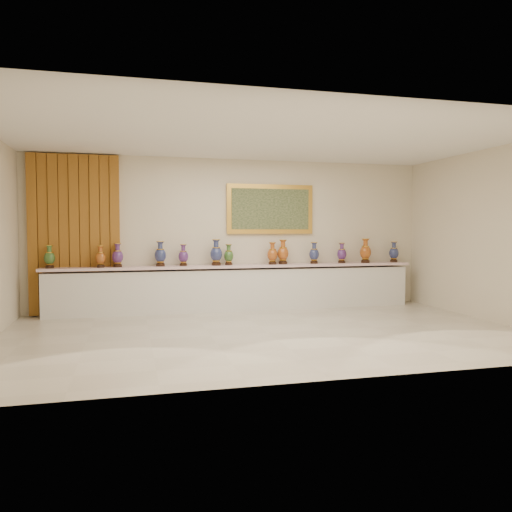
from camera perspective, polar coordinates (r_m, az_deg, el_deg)
The scene contains 16 objects.
ground at distance 7.78m, azimuth 1.35°, elevation -8.78°, with size 8.00×8.00×0.00m, color beige.
room at distance 9.78m, azimuth -16.49°, elevation 2.84°, with size 8.00×8.00×8.00m.
counter at distance 9.89m, azimuth -2.20°, elevation -3.69°, with size 7.28×0.48×0.90m.
vase_0 at distance 9.71m, azimuth -22.53°, elevation -0.19°, with size 0.21×0.21×0.42m.
vase_1 at distance 9.57m, azimuth -17.34°, elevation -0.18°, with size 0.23×0.23×0.40m.
vase_2 at distance 9.61m, azimuth -15.53°, elevation -0.04°, with size 0.26×0.26×0.44m.
vase_3 at distance 9.64m, azimuth -10.88°, elevation 0.12°, with size 0.29×0.29×0.47m.
vase_4 at distance 9.67m, azimuth -8.30°, elevation -0.02°, with size 0.22×0.22×0.41m.
vase_5 at distance 9.70m, azimuth -4.57°, elevation 0.26°, with size 0.28×0.28×0.51m.
vase_6 at distance 9.81m, azimuth -3.14°, elevation 0.04°, with size 0.23×0.23×0.41m.
vase_7 at distance 9.96m, azimuth 1.89°, elevation 0.18°, with size 0.24×0.24×0.44m.
vase_8 at distance 10.07m, azimuth 3.10°, elevation 0.34°, with size 0.27×0.27×0.49m.
vase_9 at distance 10.27m, azimuth 6.66°, elevation 0.23°, with size 0.22×0.22×0.44m.
vase_10 at distance 10.55m, azimuth 9.78°, elevation 0.23°, with size 0.20×0.20×0.42m.
vase_11 at distance 10.71m, azimuth 12.40°, elevation 0.46°, with size 0.24×0.24×0.51m.
vase_12 at distance 11.09m, azimuth 15.48°, elevation 0.35°, with size 0.26×0.26×0.44m.
Camera 1 is at (-2.06, -7.33, 1.59)m, focal length 35.00 mm.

